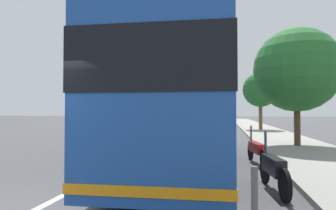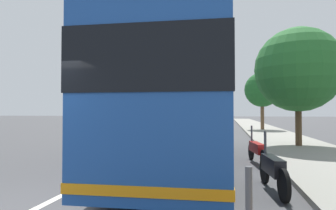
{
  "view_description": "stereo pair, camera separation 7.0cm",
  "coord_description": "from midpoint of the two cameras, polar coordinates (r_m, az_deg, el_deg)",
  "views": [
    {
      "loc": [
        -4.43,
        -3.3,
        1.74
      ],
      "look_at": [
        4.05,
        -1.61,
        1.95
      ],
      "focal_mm": 30.4,
      "sensor_mm": 36.0,
      "label": 1
    },
    {
      "loc": [
        -4.42,
        -3.36,
        1.74
      ],
      "look_at": [
        4.05,
        -1.61,
        1.95
      ],
      "focal_mm": 30.4,
      "sensor_mm": 36.0,
      "label": 2
    }
  ],
  "objects": [
    {
      "name": "coach_bus",
      "position": [
        9.17,
        2.57,
        0.29
      ],
      "size": [
        10.46,
        3.06,
        3.52
      ],
      "rotation": [
        0.0,
        0.0,
        0.05
      ],
      "color": "#1E4C9E",
      "rests_on": "ground"
    },
    {
      "name": "roadside_tree_far_block",
      "position": [
        27.64,
        17.96,
        2.89
      ],
      "size": [
        3.19,
        3.19,
        5.39
      ],
      "color": "brown",
      "rests_on": "ground"
    },
    {
      "name": "sidewalk_curb",
      "position": [
        14.9,
        24.35,
        -7.71
      ],
      "size": [
        110.0,
        3.6,
        0.14
      ],
      "primitive_type": "cube",
      "color": "gray",
      "rests_on": "ground"
    },
    {
      "name": "motorcycle_mid_row",
      "position": [
        6.77,
        20.07,
        -12.04
      ],
      "size": [
        2.13,
        0.37,
        1.27
      ],
      "rotation": [
        0.0,
        0.0,
        0.12
      ],
      "color": "black",
      "rests_on": "ground"
    },
    {
      "name": "car_side_street",
      "position": [
        39.5,
        9.01,
        -2.88
      ],
      "size": [
        4.15,
        2.03,
        1.51
      ],
      "rotation": [
        0.0,
        0.0,
        -0.06
      ],
      "color": "gold",
      "rests_on": "ground"
    },
    {
      "name": "roadside_tree_mid_block",
      "position": [
        15.07,
        24.26,
        6.42
      ],
      "size": [
        4.03,
        4.03,
        5.78
      ],
      "color": "brown",
      "rests_on": "ground"
    },
    {
      "name": "lane_divider_line",
      "position": [
        14.9,
        -1.75,
        -8.08
      ],
      "size": [
        110.0,
        0.16,
        0.01
      ],
      "primitive_type": "cube",
      "color": "silver",
      "rests_on": "ground"
    },
    {
      "name": "car_ahead_same_lane",
      "position": [
        45.49,
        10.13,
        -2.67
      ],
      "size": [
        4.68,
        1.95,
        1.5
      ],
      "rotation": [
        0.0,
        0.0,
        -0.04
      ],
      "color": "navy",
      "rests_on": "ground"
    },
    {
      "name": "motorcycle_angled",
      "position": [
        10.05,
        17.09,
        -8.62
      ],
      "size": [
        2.33,
        0.41,
        1.25
      ],
      "rotation": [
        0.0,
        0.0,
        0.14
      ],
      "color": "black",
      "rests_on": "ground"
    }
  ]
}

